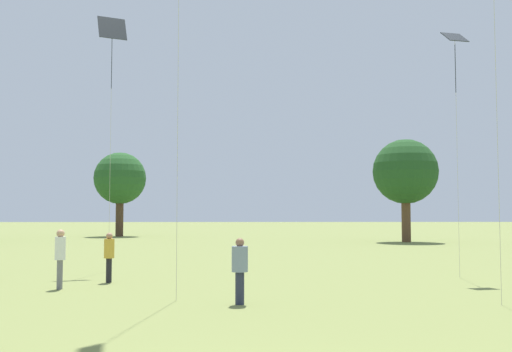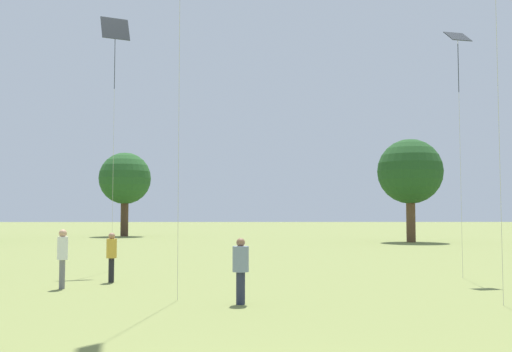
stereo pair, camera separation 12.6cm
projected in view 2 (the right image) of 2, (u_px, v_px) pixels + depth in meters
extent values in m
cylinder|color=slate|center=(62.00, 274.00, 17.47)|extent=(0.23, 0.23, 0.85)
cylinder|color=silver|center=(63.00, 248.00, 17.52)|extent=(0.43, 0.43, 0.67)
sphere|color=tan|center=(63.00, 233.00, 17.55)|extent=(0.23, 0.23, 0.23)
cylinder|color=#282D42|center=(241.00, 288.00, 14.51)|extent=(0.28, 0.28, 0.78)
cylinder|color=gray|center=(241.00, 259.00, 14.55)|extent=(0.51, 0.51, 0.62)
sphere|color=brown|center=(241.00, 242.00, 14.57)|extent=(0.21, 0.21, 0.21)
cylinder|color=black|center=(111.00, 270.00, 19.12)|extent=(0.23, 0.23, 0.78)
cylinder|color=gold|center=(112.00, 248.00, 19.16)|extent=(0.42, 0.42, 0.61)
sphere|color=#A37556|center=(112.00, 236.00, 19.19)|extent=(0.21, 0.21, 0.21)
cylinder|color=#BCB7A8|center=(496.00, 19.00, 14.72)|extent=(0.01, 0.01, 13.98)
cube|color=#1E2328|center=(115.00, 29.00, 23.61)|extent=(1.20, 0.90, 0.98)
cylinder|color=#1E2328|center=(115.00, 63.00, 23.52)|extent=(0.02, 0.02, 2.03)
cylinder|color=#BCB7A8|center=(113.00, 148.00, 23.31)|extent=(0.01, 0.01, 9.49)
cube|color=#1E2328|center=(458.00, 37.00, 20.91)|extent=(0.87, 0.77, 0.47)
cylinder|color=#1E2328|center=(458.00, 68.00, 20.84)|extent=(0.02, 0.02, 1.70)
cylinder|color=#BCB7A8|center=(460.00, 156.00, 20.65)|extent=(0.01, 0.01, 8.38)
cylinder|color=brown|center=(411.00, 216.00, 46.02)|extent=(0.69, 0.69, 4.08)
sphere|color=#1E471E|center=(410.00, 171.00, 46.23)|extent=(5.01, 5.01, 5.01)
cylinder|color=#473323|center=(125.00, 214.00, 57.78)|extent=(0.74, 0.74, 4.24)
sphere|color=#235123|center=(125.00, 178.00, 58.00)|extent=(5.00, 5.00, 5.00)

